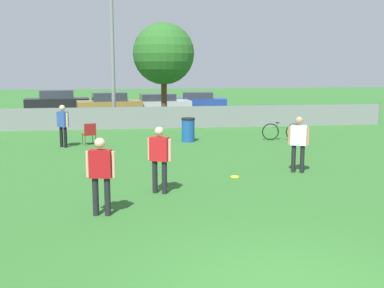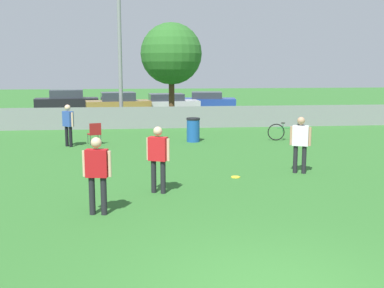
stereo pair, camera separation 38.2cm
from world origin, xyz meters
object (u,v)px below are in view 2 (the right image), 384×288
(player_receiver_white, at_px, (300,140))
(parked_car_blue, at_px, (207,101))
(frisbee_disc, at_px, (236,177))
(parked_car_dark, at_px, (67,101))
(trash_bin, at_px, (193,130))
(light_pole, at_px, (120,38))
(player_thrower_red, at_px, (158,154))
(spectator_in_blue, at_px, (68,122))
(parked_car_tan, at_px, (118,104))
(player_defender_red, at_px, (97,170))
(bicycle_sideline, at_px, (288,132))
(parked_car_silver, at_px, (166,103))
(folding_chair_sideline, at_px, (95,132))
(tree_near_pole, at_px, (171,54))

(player_receiver_white, xyz_separation_m, parked_car_blue, (0.21, 20.81, -0.36))
(frisbee_disc, relative_size, parked_car_dark, 0.06)
(player_receiver_white, relative_size, trash_bin, 1.67)
(light_pole, distance_m, frisbee_disc, 13.42)
(player_thrower_red, relative_size, frisbee_disc, 6.43)
(spectator_in_blue, relative_size, frisbee_disc, 6.33)
(trash_bin, bearing_deg, spectator_in_blue, -172.33)
(parked_car_tan, bearing_deg, player_receiver_white, -79.29)
(light_pole, xyz_separation_m, player_defender_red, (-0.01, -15.17, -3.56))
(bicycle_sideline, height_order, parked_car_silver, parked_car_silver)
(player_defender_red, bearing_deg, parked_car_dark, 109.77)
(parked_car_blue, bearing_deg, parked_car_silver, -136.44)
(light_pole, relative_size, parked_car_silver, 1.72)
(player_thrower_red, xyz_separation_m, parked_car_tan, (-1.74, 19.63, -0.29))
(player_receiver_white, bearing_deg, player_defender_red, -123.90)
(player_thrower_red, bearing_deg, folding_chair_sideline, 131.45)
(light_pole, xyz_separation_m, player_receiver_white, (5.57, -11.78, -3.56))
(tree_near_pole, relative_size, spectator_in_blue, 3.34)
(frisbee_disc, xyz_separation_m, parked_car_dark, (-7.53, 20.37, 0.72))
(spectator_in_blue, distance_m, parked_car_dark, 14.60)
(trash_bin, bearing_deg, parked_car_blue, 79.69)
(tree_near_pole, bearing_deg, frisbee_disc, -86.55)
(spectator_in_blue, distance_m, trash_bin, 5.05)
(light_pole, bearing_deg, parked_car_dark, 115.53)
(player_receiver_white, bearing_deg, parked_car_tan, 133.35)
(parked_car_dark, bearing_deg, trash_bin, -69.31)
(parked_car_dark, bearing_deg, frisbee_disc, -76.21)
(frisbee_disc, bearing_deg, parked_car_silver, 92.55)
(folding_chair_sideline, height_order, parked_car_tan, parked_car_tan)
(tree_near_pole, bearing_deg, parked_car_blue, 67.48)
(player_defender_red, relative_size, spectator_in_blue, 1.02)
(parked_car_tan, bearing_deg, player_defender_red, -96.74)
(bicycle_sideline, bearing_deg, folding_chair_sideline, -168.78)
(parked_car_silver, bearing_deg, player_thrower_red, -98.65)
(player_thrower_red, height_order, frisbee_disc, player_thrower_red)
(player_defender_red, relative_size, parked_car_blue, 0.39)
(trash_bin, distance_m, parked_car_blue, 14.80)
(folding_chair_sideline, distance_m, bicycle_sideline, 8.04)
(frisbee_disc, relative_size, folding_chair_sideline, 0.30)
(bicycle_sideline, xyz_separation_m, parked_car_dark, (-11.10, 13.94, 0.36))
(folding_chair_sideline, distance_m, parked_car_dark, 14.37)
(player_receiver_white, relative_size, folding_chair_sideline, 1.91)
(tree_near_pole, distance_m, player_receiver_white, 14.08)
(light_pole, distance_m, parked_car_tan, 7.21)
(folding_chair_sideline, bearing_deg, trash_bin, 164.58)
(parked_car_tan, bearing_deg, frisbee_disc, -85.42)
(player_thrower_red, relative_size, folding_chair_sideline, 1.91)
(player_thrower_red, distance_m, folding_chair_sideline, 8.09)
(player_thrower_red, xyz_separation_m, bicycle_sideline, (5.82, 7.85, -0.61))
(bicycle_sideline, height_order, trash_bin, trash_bin)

